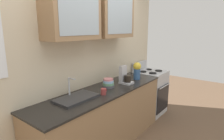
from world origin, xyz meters
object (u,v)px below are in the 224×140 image
object	(u,v)px
sink_faucet	(76,98)
cup_near_sink	(104,91)
bowl_stack	(108,83)
stove_range	(150,92)
vase	(137,70)
coffee_maker	(125,77)

from	to	relation	value
sink_faucet	cup_near_sink	size ratio (longest dim) A/B	5.07
sink_faucet	bowl_stack	xyz separation A→B (m)	(0.64, -0.02, 0.04)
bowl_stack	stove_range	bearing A→B (deg)	-1.32
cup_near_sink	sink_faucet	bearing A→B (deg)	154.46
vase	stove_range	bearing A→B (deg)	5.97
vase	bowl_stack	bearing A→B (deg)	171.09
sink_faucet	coffee_maker	xyz separation A→B (m)	(0.97, -0.10, 0.09)
bowl_stack	vase	bearing A→B (deg)	-8.91
vase	sink_faucet	bearing A→B (deg)	174.69
sink_faucet	cup_near_sink	world-z (taller)	sink_faucet
vase	cup_near_sink	bearing A→B (deg)	-177.40
sink_faucet	vase	size ratio (longest dim) A/B	1.80
stove_range	cup_near_sink	bearing A→B (deg)	-175.97
stove_range	vase	bearing A→B (deg)	-174.03
bowl_stack	vase	distance (m)	0.69
coffee_maker	vase	bearing A→B (deg)	-4.46
sink_faucet	bowl_stack	world-z (taller)	sink_faucet
cup_near_sink	coffee_maker	world-z (taller)	coffee_maker
stove_range	coffee_maker	xyz separation A→B (m)	(-1.05, -0.05, 0.55)
cup_near_sink	coffee_maker	distance (m)	0.63
stove_range	bowl_stack	size ratio (longest dim) A/B	5.89
bowl_stack	cup_near_sink	size ratio (longest dim) A/B	1.71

